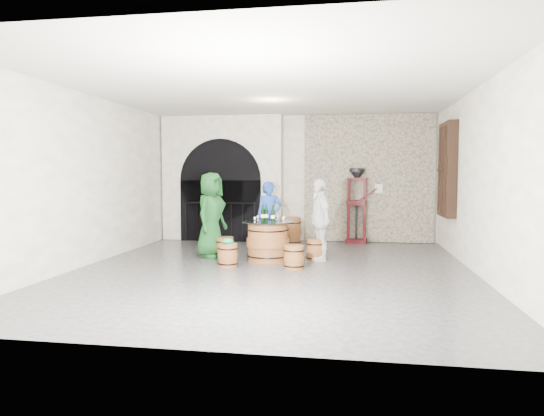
% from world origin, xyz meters
% --- Properties ---
extents(ground, '(8.00, 8.00, 0.00)m').
position_xyz_m(ground, '(0.00, 0.00, 0.00)').
color(ground, '#2A2A2C').
rests_on(ground, ground).
extents(wall_back, '(8.00, 0.00, 8.00)m').
position_xyz_m(wall_back, '(0.00, 4.00, 1.60)').
color(wall_back, white).
rests_on(wall_back, ground).
extents(wall_front, '(8.00, 0.00, 8.00)m').
position_xyz_m(wall_front, '(0.00, -4.00, 1.60)').
color(wall_front, white).
rests_on(wall_front, ground).
extents(wall_left, '(0.00, 8.00, 8.00)m').
position_xyz_m(wall_left, '(-3.50, 0.00, 1.60)').
color(wall_left, white).
rests_on(wall_left, ground).
extents(wall_right, '(0.00, 8.00, 8.00)m').
position_xyz_m(wall_right, '(3.50, 0.00, 1.60)').
color(wall_right, white).
rests_on(wall_right, ground).
extents(ceiling, '(8.00, 8.00, 0.00)m').
position_xyz_m(ceiling, '(0.00, 0.00, 3.20)').
color(ceiling, beige).
rests_on(ceiling, wall_back).
extents(stone_facing_panel, '(3.20, 0.12, 3.18)m').
position_xyz_m(stone_facing_panel, '(1.80, 3.94, 1.60)').
color(stone_facing_panel, gray).
rests_on(stone_facing_panel, ground).
extents(arched_opening, '(3.10, 0.60, 3.19)m').
position_xyz_m(arched_opening, '(-1.90, 3.74, 1.58)').
color(arched_opening, white).
rests_on(arched_opening, ground).
extents(shuttered_window, '(0.23, 1.10, 2.00)m').
position_xyz_m(shuttered_window, '(3.38, 2.40, 1.80)').
color(shuttered_window, black).
rests_on(shuttered_window, wall_right).
extents(barrel_table, '(1.01, 1.01, 0.78)m').
position_xyz_m(barrel_table, '(-0.23, 0.92, 0.39)').
color(barrel_table, brown).
rests_on(barrel_table, ground).
extents(barrel_stool_left, '(0.39, 0.39, 0.43)m').
position_xyz_m(barrel_stool_left, '(-1.16, 1.10, 0.21)').
color(barrel_stool_left, brown).
rests_on(barrel_stool_left, ground).
extents(barrel_stool_far, '(0.39, 0.39, 0.43)m').
position_xyz_m(barrel_stool_far, '(-0.37, 1.85, 0.21)').
color(barrel_stool_far, brown).
rests_on(barrel_stool_far, ground).
extents(barrel_stool_right, '(0.39, 0.39, 0.43)m').
position_xyz_m(barrel_stool_right, '(0.69, 1.08, 0.21)').
color(barrel_stool_right, brown).
rests_on(barrel_stool_right, ground).
extents(barrel_stool_near_right, '(0.39, 0.39, 0.43)m').
position_xyz_m(barrel_stool_near_right, '(0.37, 0.19, 0.21)').
color(barrel_stool_near_right, brown).
rests_on(barrel_stool_near_right, ground).
extents(barrel_stool_near_left, '(0.39, 0.39, 0.43)m').
position_xyz_m(barrel_stool_near_left, '(-0.87, 0.21, 0.21)').
color(barrel_stool_near_left, brown).
rests_on(barrel_stool_near_left, ground).
extents(green_cap, '(0.25, 0.21, 0.11)m').
position_xyz_m(green_cap, '(-0.86, 0.21, 0.47)').
color(green_cap, '#0B8347').
rests_on(green_cap, barrel_stool_near_left).
extents(person_green, '(0.75, 0.96, 1.74)m').
position_xyz_m(person_green, '(-1.46, 1.16, 0.87)').
color(person_green, '#113D17').
rests_on(person_green, ground).
extents(person_blue, '(0.65, 0.53, 1.55)m').
position_xyz_m(person_blue, '(-0.39, 2.00, 0.77)').
color(person_blue, '#1B3E95').
rests_on(person_blue, ground).
extents(person_white, '(0.71, 1.03, 1.62)m').
position_xyz_m(person_white, '(0.77, 1.09, 0.81)').
color(person_white, silver).
rests_on(person_white, ground).
extents(wine_bottle_left, '(0.08, 0.08, 0.32)m').
position_xyz_m(wine_bottle_left, '(-0.34, 0.95, 0.91)').
color(wine_bottle_left, black).
rests_on(wine_bottle_left, barrel_table).
extents(wine_bottle_center, '(0.08, 0.08, 0.32)m').
position_xyz_m(wine_bottle_center, '(-0.12, 0.82, 0.91)').
color(wine_bottle_center, black).
rests_on(wine_bottle_center, barrel_table).
extents(wine_bottle_right, '(0.08, 0.08, 0.32)m').
position_xyz_m(wine_bottle_right, '(-0.28, 0.99, 0.91)').
color(wine_bottle_right, black).
rests_on(wine_bottle_right, barrel_table).
extents(tasting_glass_a, '(0.05, 0.05, 0.10)m').
position_xyz_m(tasting_glass_a, '(-0.46, 0.74, 0.83)').
color(tasting_glass_a, '#B37722').
rests_on(tasting_glass_a, barrel_table).
extents(tasting_glass_b, '(0.05, 0.05, 0.10)m').
position_xyz_m(tasting_glass_b, '(0.07, 1.03, 0.83)').
color(tasting_glass_b, '#B37722').
rests_on(tasting_glass_b, barrel_table).
extents(tasting_glass_c, '(0.05, 0.05, 0.10)m').
position_xyz_m(tasting_glass_c, '(-0.28, 1.18, 0.83)').
color(tasting_glass_c, '#B37722').
rests_on(tasting_glass_c, barrel_table).
extents(tasting_glass_d, '(0.05, 0.05, 0.10)m').
position_xyz_m(tasting_glass_d, '(-0.09, 1.24, 0.83)').
color(tasting_glass_d, '#B37722').
rests_on(tasting_glass_d, barrel_table).
extents(tasting_glass_e, '(0.05, 0.05, 0.10)m').
position_xyz_m(tasting_glass_e, '(0.09, 0.76, 0.83)').
color(tasting_glass_e, '#B37722').
rests_on(tasting_glass_e, barrel_table).
extents(tasting_glass_f, '(0.05, 0.05, 0.10)m').
position_xyz_m(tasting_glass_f, '(-0.46, 1.05, 0.83)').
color(tasting_glass_f, '#B37722').
rests_on(tasting_glass_f, barrel_table).
extents(side_barrel, '(0.51, 0.51, 0.68)m').
position_xyz_m(side_barrel, '(-0.03, 3.01, 0.34)').
color(side_barrel, brown).
rests_on(side_barrel, ground).
extents(corking_press, '(0.77, 0.47, 1.85)m').
position_xyz_m(corking_press, '(1.51, 3.70, 1.08)').
color(corking_press, '#440B14').
rests_on(corking_press, ground).
extents(control_box, '(0.18, 0.10, 0.22)m').
position_xyz_m(control_box, '(2.05, 3.86, 1.35)').
color(control_box, silver).
rests_on(control_box, wall_back).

